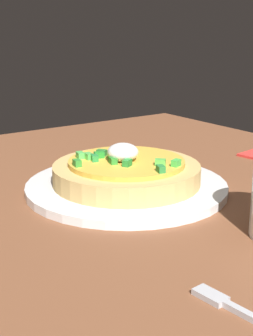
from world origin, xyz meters
TOP-DOWN VIEW (x-y plane):
  - dining_table at (0.00, 0.00)cm, footprint 90.25×70.46cm
  - plate at (-3.89, -5.28)cm, footprint 25.93×25.93cm
  - pizza at (-3.89, -5.32)cm, footprint 18.90×18.90cm
  - fork at (23.96, -14.62)cm, footprint 10.53×1.91cm

SIDE VIEW (x-z plane):
  - dining_table at x=0.00cm, z-range 0.00..3.42cm
  - fork at x=23.96cm, z-range 3.42..3.92cm
  - plate at x=-3.89cm, z-range 3.42..4.46cm
  - pizza at x=-3.89cm, z-range 3.33..8.69cm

